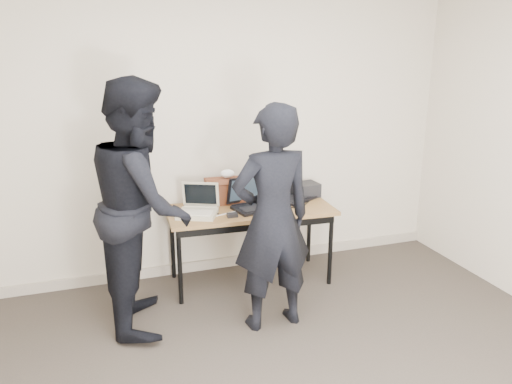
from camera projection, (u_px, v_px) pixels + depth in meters
name	position (u px, v px, depth m)	size (l,w,h in m)	color
room	(335.00, 203.00, 2.62)	(4.60, 4.60, 2.80)	#3A332C
desk	(251.00, 215.00, 4.54)	(1.53, 0.72, 0.72)	brown
laptop_beige	(198.00, 209.00, 4.35)	(0.43, 0.43, 0.27)	#BDB397
laptop_center	(251.00, 201.00, 4.53)	(0.42, 0.41, 0.28)	black
laptop_right	(290.00, 192.00, 4.80)	(0.50, 0.49, 0.27)	black
leather_satchel	(225.00, 190.00, 4.64)	(0.37, 0.20, 0.25)	#602E19
tissue	(227.00, 174.00, 4.61)	(0.13, 0.10, 0.08)	white
equipment_box	(306.00, 190.00, 4.87)	(0.23, 0.20, 0.14)	black
power_brick	(232.00, 215.00, 4.30)	(0.09, 0.06, 0.03)	black
cables	(255.00, 208.00, 4.53)	(1.15, 0.41, 0.01)	black
person_typist	(272.00, 219.00, 3.76)	(0.64, 0.42, 1.76)	black
person_observer	(142.00, 205.00, 3.82)	(0.94, 0.73, 1.94)	black
baseboard	(227.00, 262.00, 5.02)	(4.50, 0.03, 0.10)	#AA9E8D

